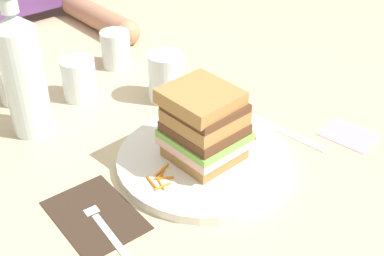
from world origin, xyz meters
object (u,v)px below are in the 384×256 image
Objects in this scene: fork at (102,222)px; water_bottle at (23,73)px; sandwich at (204,125)px; juice_glass at (166,79)px; napkin_pink at (349,135)px; empty_tumbler_2 at (79,79)px; napkin_dark at (95,215)px; empty_tumbler_1 at (18,83)px; knife at (280,129)px; main_plate at (204,160)px; empty_tumbler_0 at (116,49)px.

water_bottle is (0.04, 0.28, 0.11)m from fork.
water_bottle is (-0.16, 0.27, 0.04)m from sandwich.
juice_glass is 0.35m from napkin_pink.
napkin_pink is (0.29, -0.43, -0.04)m from empty_tumbler_2.
napkin_dark is at bearing 176.06° from sandwich.
empty_tumbler_2 is at bearing -37.82° from empty_tumbler_1.
knife is (0.37, -0.01, -0.00)m from fork.
juice_glass is at bearing 67.04° from main_plate.
fork is 0.50m from empty_tumbler_0.
main_plate is 1.70× the size of fork.
sandwich is at bearing 135.31° from main_plate.
main_plate is 3.11× the size of napkin_pink.
empty_tumbler_0 is at bearing 52.11° from napkin_dark.
empty_tumbler_2 is at bearing 20.53° from water_bottle.
main_plate is at bearing 174.56° from knife.
sandwich is 1.60× the size of empty_tumbler_1.
empty_tumbler_2 is at bearing 121.66° from knife.
empty_tumbler_2 is (0.12, 0.05, -0.07)m from water_bottle.
main_plate is 0.20m from napkin_dark.
water_bottle is 3.31× the size of empty_tumbler_1.
main_plate is 0.32m from empty_tumbler_2.
empty_tumbler_1 is 0.63m from napkin_pink.
empty_tumbler_2 is (-0.21, 0.34, 0.04)m from knife.
juice_glass is 1.22× the size of empty_tumbler_1.
fork is (-0.00, -0.02, 0.00)m from napkin_dark.
knife is 0.41m from empty_tumbler_0.
empty_tumbler_1 is (-0.22, 0.00, -0.00)m from empty_tumbler_0.
knife is 2.45× the size of empty_tumbler_2.
main_plate is 1.91× the size of napkin_dark.
empty_tumbler_1 is (-0.30, 0.41, 0.04)m from knife.
knife is (0.17, -0.02, -0.07)m from sandwich.
napkin_dark is (-0.20, 0.01, -0.01)m from main_plate.
knife is at bearing -69.58° from juice_glass.
juice_glass is at bearing -40.69° from empty_tumbler_1.
water_bottle is 0.57m from napkin_pink.
sandwich is at bearing 156.12° from napkin_pink.
napkin_dark is at bearing 164.54° from napkin_pink.
water_bottle is at bearing -159.47° from empty_tumbler_2.
juice_glass is at bearing 33.76° from napkin_dark.
empty_tumbler_2 is at bearing 137.32° from juice_glass.
sandwich is 0.32m from empty_tumbler_2.
napkin_pink is (0.38, -0.50, -0.04)m from empty_tumbler_1.
water_bottle is 3.17× the size of empty_tumbler_2.
juice_glass is at bearing -42.68° from empty_tumbler_2.
napkin_pink is (0.16, -0.31, -0.04)m from juice_glass.
juice_glass is 1.05× the size of napkin_pink.
sandwich is 0.75× the size of fork.
main_plate is at bearing -103.50° from empty_tumbler_0.
empty_tumbler_2 is 0.90× the size of napkin_pink.
main_plate is 2.96× the size of juice_glass.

